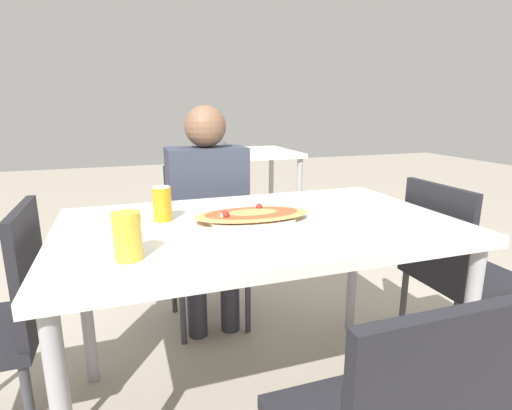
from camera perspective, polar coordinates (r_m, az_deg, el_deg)
name	(u,v)px	position (r m, az deg, el deg)	size (l,w,h in m)	color
ground_plane	(259,402)	(1.81, 0.46, -26.27)	(14.00, 14.00, 0.00)	#9E9384
dining_table	(260,240)	(1.46, 0.51, -5.00)	(1.40, 0.84, 0.77)	silver
chair_far_seated	(205,234)	(2.20, -7.34, -4.20)	(0.40, 0.40, 0.86)	black
chair_side_right	(453,266)	(1.97, 26.34, -7.78)	(0.40, 0.40, 0.86)	black
person_seated	(208,203)	(2.04, -6.88, 0.28)	(0.39, 0.24, 1.17)	#2D2D38
pizza_main	(252,216)	(1.44, -0.62, -1.58)	(0.43, 0.32, 0.05)	white
soda_can	(162,204)	(1.47, -13.24, 0.17)	(0.07, 0.07, 0.12)	orange
drink_glass	(128,236)	(1.12, -17.88, -4.26)	(0.08, 0.08, 0.13)	gold
background_table	(230,158)	(3.67, -3.74, 6.72)	(1.10, 0.80, 0.89)	silver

